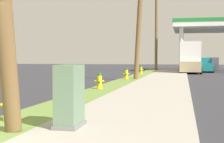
{
  "coord_description": "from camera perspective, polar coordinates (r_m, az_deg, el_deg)",
  "views": [
    {
      "loc": [
        4.33,
        -5.12,
        1.52
      ],
      "look_at": [
        0.7,
        12.25,
        0.83
      ],
      "focal_mm": 55.39,
      "sensor_mm": 36.0,
      "label": 1
    }
  ],
  "objects": [
    {
      "name": "fire_hydrant_nearest",
      "position": [
        8.06,
        -16.54,
        -5.53
      ],
      "size": [
        0.42,
        0.38,
        0.74
      ],
      "color": "yellow",
      "rests_on": "grass_verge"
    },
    {
      "name": "fire_hydrant_second",
      "position": [
        15.81,
        -2.08,
        -1.68
      ],
      "size": [
        0.42,
        0.38,
        0.74
      ],
      "color": "yellow",
      "rests_on": "grass_verge"
    },
    {
      "name": "fire_hydrant_third",
      "position": [
        23.22,
        2.39,
        -0.44
      ],
      "size": [
        0.42,
        0.37,
        0.74
      ],
      "color": "yellow",
      "rests_on": "grass_verge"
    },
    {
      "name": "fire_hydrant_fourth",
      "position": [
        31.22,
        4.8,
        0.24
      ],
      "size": [
        0.42,
        0.37,
        0.74
      ],
      "color": "yellow",
      "rests_on": "grass_verge"
    },
    {
      "name": "utility_pole_midground",
      "position": [
        23.48,
        4.55,
        9.36
      ],
      "size": [
        1.36,
        0.71,
        8.48
      ],
      "color": "brown",
      "rests_on": "grass_verge"
    },
    {
      "name": "utility_pole_background",
      "position": [
        40.4,
        7.33,
        7.58
      ],
      "size": [
        0.43,
        1.44,
        10.21
      ],
      "color": "brown",
      "rests_on": "grass_verge"
    },
    {
      "name": "utility_cabinet",
      "position": [
        7.08,
        -7.04,
        -4.37
      ],
      "size": [
        0.48,
        0.82,
        1.26
      ],
      "color": "slate",
      "rests_on": "sidewalk_slab"
    },
    {
      "name": "car_silver_by_near_pump",
      "position": [
        49.44,
        14.25,
        1.22
      ],
      "size": [
        2.14,
        4.59,
        1.57
      ],
      "color": "#BCBCC1",
      "rests_on": "ground"
    },
    {
      "name": "car_teal_by_far_pump",
      "position": [
        38.96,
        15.0,
        0.97
      ],
      "size": [
        2.12,
        4.58,
        1.57
      ],
      "color": "#197075",
      "rests_on": "ground"
    },
    {
      "name": "truck_tan_at_forecourt",
      "position": [
        35.85,
        12.8,
        2.11
      ],
      "size": [
        2.18,
        6.42,
        3.11
      ],
      "color": "tan",
      "rests_on": "ground"
    }
  ]
}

